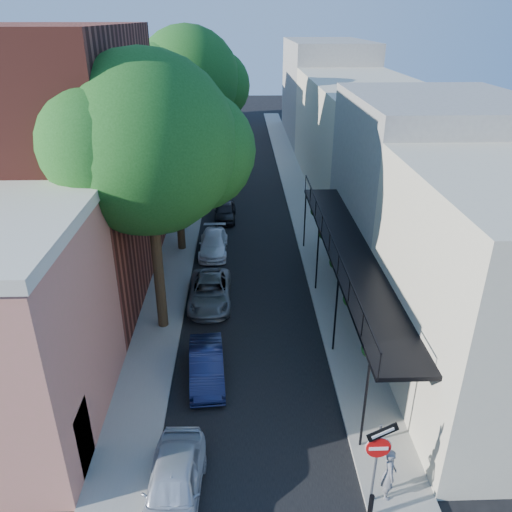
{
  "coord_description": "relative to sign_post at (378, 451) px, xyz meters",
  "views": [
    {
      "loc": [
        -0.34,
        -8.44,
        12.3
      ],
      "look_at": [
        0.29,
        11.21,
        2.8
      ],
      "focal_mm": 35.0,
      "sensor_mm": 36.0,
      "label": 1
    }
  ],
  "objects": [
    {
      "name": "road_surface",
      "position": [
        -3.16,
        29.03,
        -2.03
      ],
      "size": [
        6.0,
        64.0,
        0.01
      ],
      "primitive_type": "cube",
      "color": "black",
      "rests_on": "ground"
    },
    {
      "name": "parked_car_e",
      "position": [
        -4.56,
        21.75,
        -1.46
      ],
      "size": [
        1.4,
        3.4,
        1.15
      ],
      "primitive_type": "imported",
      "rotation": [
        0.0,
        0.0,
        -0.01
      ],
      "color": "black",
      "rests_on": "ground"
    },
    {
      "name": "buildings_right",
      "position": [
        5.83,
        28.51,
        2.39
      ],
      "size": [
        9.8,
        55.0,
        10.0
      ],
      "color": "beige",
      "rests_on": "ground"
    },
    {
      "name": "parked_car_g",
      "position": [
        -5.76,
        32.12,
        -1.33
      ],
      "size": [
        2.6,
        5.18,
        1.41
      ],
      "primitive_type": "imported",
      "rotation": [
        0.0,
        0.0,
        0.05
      ],
      "color": "#8C959E",
      "rests_on": "ground"
    },
    {
      "name": "parked_car_f",
      "position": [
        -5.69,
        27.16,
        -1.34
      ],
      "size": [
        1.51,
        4.26,
        1.4
      ],
      "primitive_type": "imported",
      "rotation": [
        0.0,
        0.0,
        -0.01
      ],
      "color": "#696459",
      "rests_on": "ground"
    },
    {
      "name": "parked_car_c",
      "position": [
        -5.01,
        11.02,
        -1.45
      ],
      "size": [
        2.01,
        4.26,
        1.18
      ],
      "primitive_type": "imported",
      "rotation": [
        0.0,
        0.0,
        0.01
      ],
      "color": "slate",
      "rests_on": "ground"
    },
    {
      "name": "sign_post",
      "position": [
        0.0,
        0.0,
        0.0
      ],
      "size": [
        0.89,
        0.17,
        2.99
      ],
      "color": "#595B60",
      "rests_on": "ground"
    },
    {
      "name": "pedestrian",
      "position": [
        0.47,
        0.21,
        -1.08
      ],
      "size": [
        0.45,
        0.64,
        1.67
      ],
      "primitive_type": "imported",
      "rotation": [
        0.0,
        0.0,
        1.49
      ],
      "color": "slate",
      "rests_on": "sidewalk_right"
    },
    {
      "name": "sidewalk_right",
      "position": [
        0.84,
        29.03,
        -1.98
      ],
      "size": [
        2.0,
        64.0,
        0.12
      ],
      "primitive_type": "cube",
      "color": "gray",
      "rests_on": "ground"
    },
    {
      "name": "buildings_left",
      "position": [
        -12.46,
        27.79,
        2.9
      ],
      "size": [
        10.1,
        59.1,
        12.0
      ],
      "color": "#CA7667",
      "rests_on": "ground"
    },
    {
      "name": "oak_far",
      "position": [
        -6.51,
        26.3,
        6.22
      ],
      "size": [
        7.7,
        7.0,
        11.9
      ],
      "color": "#312213",
      "rests_on": "ground"
    },
    {
      "name": "parked_car_b",
      "position": [
        -4.86,
        5.52,
        -1.45
      ],
      "size": [
        1.53,
        3.65,
        1.17
      ],
      "primitive_type": "imported",
      "rotation": [
        0.0,
        0.0,
        0.08
      ],
      "color": "#13193C",
      "rests_on": "ground"
    },
    {
      "name": "parked_car_d",
      "position": [
        -5.1,
        16.59,
        -1.48
      ],
      "size": [
        1.58,
        3.85,
        1.12
      ],
      "primitive_type": "imported",
      "rotation": [
        0.0,
        0.0,
        -0.01
      ],
      "color": "white",
      "rests_on": "ground"
    },
    {
      "name": "parked_car_a",
      "position": [
        -5.46,
        0.26,
        -1.38
      ],
      "size": [
        1.7,
        3.92,
        1.32
      ],
      "primitive_type": "imported",
      "rotation": [
        0.0,
        0.0,
        -0.04
      ],
      "color": "#ABB3BD",
      "rests_on": "ground"
    },
    {
      "name": "bollard",
      "position": [
        -0.16,
        -0.47,
        -1.52
      ],
      "size": [
        0.14,
        0.14,
        0.8
      ],
      "primitive_type": "cylinder",
      "color": "black",
      "rests_on": "sidewalk_right"
    },
    {
      "name": "sidewalk_left",
      "position": [
        -7.16,
        29.03,
        -1.98
      ],
      "size": [
        2.0,
        64.0,
        0.12
      ],
      "primitive_type": "cube",
      "color": "gray",
      "rests_on": "ground"
    },
    {
      "name": "oak_mid",
      "position": [
        -6.58,
        17.26,
        5.02
      ],
      "size": [
        6.6,
        6.0,
        10.2
      ],
      "color": "#312213",
      "rests_on": "ground"
    },
    {
      "name": "oak_near",
      "position": [
        -6.53,
        9.29,
        5.84
      ],
      "size": [
        7.48,
        6.8,
        11.42
      ],
      "color": "#312213",
      "rests_on": "ground"
    }
  ]
}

